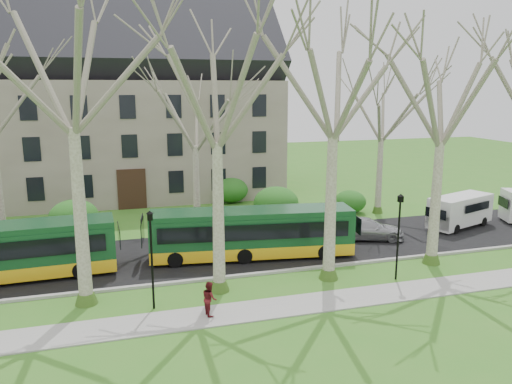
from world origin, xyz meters
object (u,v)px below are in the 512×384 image
pedestrian_b (210,298)px  bus_follow (252,233)px  van_a (460,211)px  sedan (367,229)px

pedestrian_b → bus_follow: bearing=-37.0°
van_a → bus_follow: bearing=168.1°
bus_follow → van_a: bearing=14.6°
van_a → pedestrian_b: (-19.06, -8.47, -0.36)m
bus_follow → sedan: (7.90, 1.20, -0.75)m
sedan → pedestrian_b: 13.99m
van_a → pedestrian_b: size_ratio=3.43×
sedan → van_a: bearing=-65.4°
bus_follow → sedan: 8.03m
bus_follow → pedestrian_b: (-3.73, -6.58, -0.68)m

